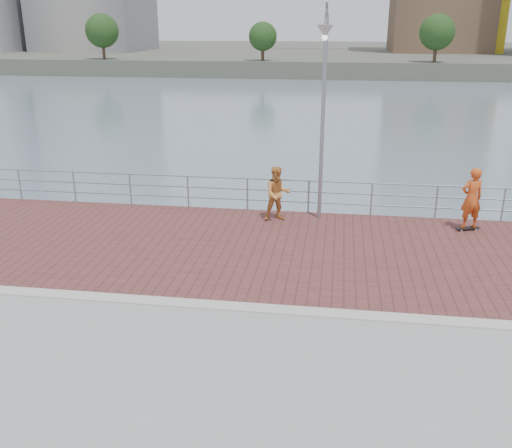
# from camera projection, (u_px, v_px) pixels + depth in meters

# --- Properties ---
(water) EXTENTS (400.00, 400.00, 0.00)m
(water) POSITION_uv_depth(u_px,v_px,m) (244.00, 385.00, 13.34)
(water) COLOR slate
(water) RESTS_ON ground
(brick_lane) EXTENTS (40.00, 6.80, 0.02)m
(brick_lane) POSITION_uv_depth(u_px,v_px,m) (264.00, 248.00, 16.03)
(brick_lane) COLOR brown
(brick_lane) RESTS_ON seawall
(curb) EXTENTS (40.00, 0.40, 0.06)m
(curb) POSITION_uv_depth(u_px,v_px,m) (243.00, 308.00, 12.67)
(curb) COLOR #B7B5AD
(curb) RESTS_ON seawall
(far_shore) EXTENTS (320.00, 95.00, 2.50)m
(far_shore) POSITION_uv_depth(u_px,v_px,m) (334.00, 54.00, 127.13)
(far_shore) COLOR #4C5142
(far_shore) RESTS_ON ground
(guardrail) EXTENTS (39.06, 0.06, 1.13)m
(guardrail) POSITION_uv_depth(u_px,v_px,m) (278.00, 192.00, 18.97)
(guardrail) COLOR #8C9EA8
(guardrail) RESTS_ON brick_lane
(street_lamp) EXTENTS (0.46, 1.33, 6.28)m
(street_lamp) POSITION_uv_depth(u_px,v_px,m) (324.00, 79.00, 16.62)
(street_lamp) COLOR gray
(street_lamp) RESTS_ON brick_lane
(skateboard) EXTENTS (0.74, 0.41, 0.08)m
(skateboard) POSITION_uv_depth(u_px,v_px,m) (468.00, 228.00, 17.38)
(skateboard) COLOR black
(skateboard) RESTS_ON brick_lane
(skateboarder) EXTENTS (0.79, 0.64, 1.87)m
(skateboarder) POSITION_uv_depth(u_px,v_px,m) (472.00, 198.00, 17.06)
(skateboarder) COLOR #D1511B
(skateboarder) RESTS_ON skateboard
(bystander) EXTENTS (1.02, 0.91, 1.75)m
(bystander) POSITION_uv_depth(u_px,v_px,m) (278.00, 194.00, 18.01)
(bystander) COLOR #D1853D
(bystander) RESTS_ON brick_lane
(shoreline_trees) EXTENTS (169.53, 5.14, 6.85)m
(shoreline_trees) POSITION_uv_depth(u_px,v_px,m) (464.00, 33.00, 80.38)
(shoreline_trees) COLOR #473323
(shoreline_trees) RESTS_ON far_shore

